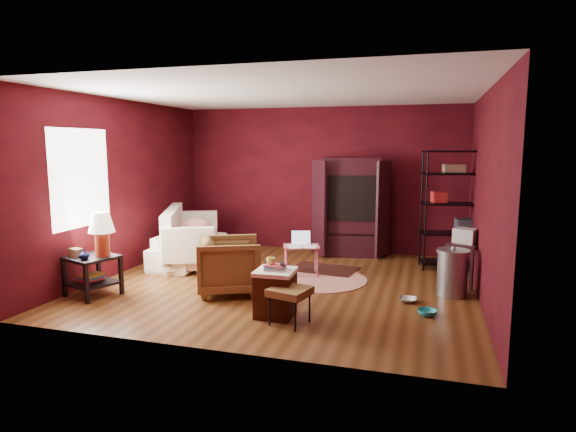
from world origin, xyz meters
name	(u,v)px	position (x,y,z in m)	size (l,w,h in m)	color
room	(281,191)	(-0.04, -0.01, 1.40)	(5.54, 5.04, 2.84)	brown
sofa	(189,242)	(-2.02, 0.82, 0.37)	(1.88, 0.55, 0.74)	white
armchair	(229,263)	(-0.61, -0.64, 0.43)	(0.84, 0.78, 0.86)	black
pet_bowl_steel	(408,293)	(1.84, -0.38, 0.12)	(0.24, 0.06, 0.24)	#B6B8BD
pet_bowl_turquoise	(428,306)	(2.08, -0.84, 0.12)	(0.24, 0.07, 0.24)	teal
vase	(84,255)	(-2.32, -1.51, 0.62)	(0.14, 0.14, 0.14)	#0B1139
mug	(271,260)	(0.25, -1.37, 0.70)	(0.11, 0.09, 0.11)	#F8F479
side_table	(97,246)	(-2.29, -1.29, 0.70)	(0.74, 0.74, 1.16)	black
sofa_cushions	(189,238)	(-2.01, 0.81, 0.43)	(1.58, 2.25, 0.88)	white
hamper	(275,292)	(0.30, -1.37, 0.30)	(0.48, 0.48, 0.66)	#421F0F
footstool	(290,293)	(0.55, -1.58, 0.38)	(0.51, 0.51, 0.43)	black
rug_round	(318,279)	(0.43, 0.36, 0.01)	(1.87, 1.87, 0.01)	beige
rug_oriental	(324,269)	(0.41, 0.95, 0.01)	(1.14, 0.84, 0.01)	#471A13
laptop_desk	(301,249)	(0.12, 0.53, 0.43)	(0.66, 0.57, 0.70)	#C85B6E
tv_armoire	(351,205)	(0.64, 2.17, 0.96)	(1.43, 0.92, 1.84)	black
wire_shelving	(453,205)	(2.43, 1.65, 1.09)	(1.04, 0.61, 1.99)	black
small_stand	(465,243)	(2.58, 0.65, 0.64)	(0.56, 0.56, 0.86)	black
trash_can	(452,272)	(2.40, 0.09, 0.33)	(0.54, 0.54, 0.70)	#98989F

